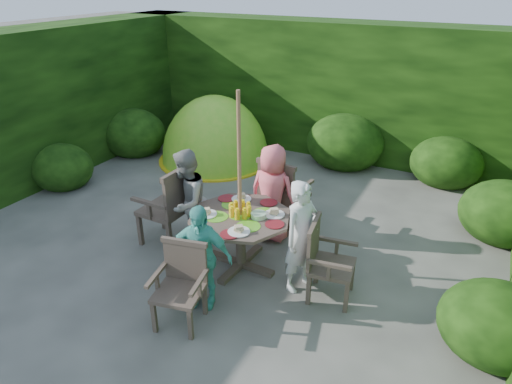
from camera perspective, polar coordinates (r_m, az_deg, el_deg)
The scene contains 13 objects.
ground at distance 6.34m, azimuth -3.85°, elevation -5.66°, with size 60.00×60.00×0.00m, color #484540.
hedge_enclosure at distance 6.89m, azimuth 1.65°, elevation 8.46°, with size 9.00×9.00×2.50m.
patio_table at distance 5.44m, azimuth -1.92°, elevation -3.94°, with size 1.30×1.30×0.86m.
parasol_pole at distance 5.21m, azimuth -2.05°, elevation 0.78°, with size 0.04×0.04×2.20m, color brown.
garden_chair_right at distance 5.08m, azimuth 8.68°, elevation -8.40°, with size 0.55×0.60×0.88m.
garden_chair_left at distance 6.04m, azimuth -10.70°, elevation -1.62°, with size 0.58×0.64×1.06m.
garden_chair_back at distance 6.31m, azimuth 3.26°, elevation -0.17°, with size 0.67×0.61×1.02m.
garden_chair_front at distance 4.79m, azimuth -9.33°, elevation -11.15°, with size 0.59×0.55×0.84m.
child_right at distance 5.08m, azimuth 5.72°, elevation -5.62°, with size 0.48×0.32×1.33m, color silver.
child_left at distance 5.82m, azimuth -8.66°, elevation -1.25°, with size 0.67×0.52×1.37m, color gray.
child_back at distance 6.02m, azimuth 2.07°, elevation -0.17°, with size 0.65×0.42×1.34m, color #F76672.
child_front at distance 4.89m, azimuth -7.00°, elevation -7.99°, with size 0.70×0.29×1.20m, color #51BEAF.
dome_tent at distance 8.96m, azimuth -5.12°, elevation 4.05°, with size 2.49×2.49×2.50m.
Camera 1 is at (2.88, -4.58, 3.30)m, focal length 32.00 mm.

